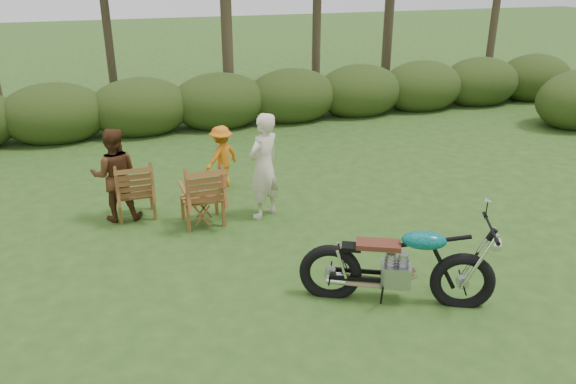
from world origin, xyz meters
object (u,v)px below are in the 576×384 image
object	(u,v)px
cup	(203,194)
child	(223,186)
lawn_chair_right	(204,223)
adult_b	(120,218)
side_table	(203,212)
lawn_chair_left	(138,216)
adult_a	(265,216)
motorcycle	(393,300)

from	to	relation	value
cup	child	xyz separation A→B (m)	(0.65, 1.56, -0.55)
lawn_chair_right	adult_b	distance (m)	1.45
child	side_table	bearing A→B (deg)	34.63
cup	lawn_chair_right	bearing A→B (deg)	93.53
lawn_chair_left	adult_b	xyz separation A→B (m)	(-0.29, 0.01, 0.00)
child	adult_b	bearing A→B (deg)	-8.54
side_table	lawn_chair_left	bearing A→B (deg)	144.63
lawn_chair_left	side_table	xyz separation A→B (m)	(1.01, -0.71, 0.25)
adult_a	adult_b	bearing A→B (deg)	-48.73
adult_b	side_table	bearing A→B (deg)	156.96
lawn_chair_left	side_table	world-z (taller)	same
motorcycle	child	bearing A→B (deg)	131.32
cup	adult_b	size ratio (longest dim) A/B	0.07
lawn_chair_right	lawn_chair_left	bearing A→B (deg)	-32.69
lawn_chair_right	cup	distance (m)	0.56
motorcycle	adult_b	xyz separation A→B (m)	(-3.21, 3.67, 0.00)
cup	child	world-z (taller)	child
motorcycle	lawn_chair_left	size ratio (longest dim) A/B	2.28
motorcycle	adult_b	distance (m)	4.87
adult_a	motorcycle	bearing A→B (deg)	73.15
adult_a	lawn_chair_right	bearing A→B (deg)	-35.91
side_table	cup	bearing A→B (deg)	60.50
cup	child	size ratio (longest dim) A/B	0.10
adult_b	child	distance (m)	2.15
motorcycle	child	xyz separation A→B (m)	(-1.24, 4.54, 0.00)
adult_a	lawn_chair_left	bearing A→B (deg)	-50.49
motorcycle	lawn_chair_left	xyz separation A→B (m)	(-2.92, 3.65, 0.00)
side_table	motorcycle	bearing A→B (deg)	-56.94
adult_b	child	size ratio (longest dim) A/B	1.31
side_table	cup	size ratio (longest dim) A/B	4.30
motorcycle	side_table	size ratio (longest dim) A/B	4.56
motorcycle	lawn_chair_left	distance (m)	4.68
motorcycle	side_table	distance (m)	3.52
lawn_chair_right	cup	world-z (taller)	cup
lawn_chair_left	cup	distance (m)	1.35
side_table	cup	world-z (taller)	cup
child	lawn_chair_right	bearing A→B (deg)	33.70
lawn_chair_left	child	world-z (taller)	child
lawn_chair_right	adult_a	world-z (taller)	adult_a
side_table	adult_b	distance (m)	1.50
lawn_chair_right	child	distance (m)	1.63
side_table	child	bearing A→B (deg)	67.23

